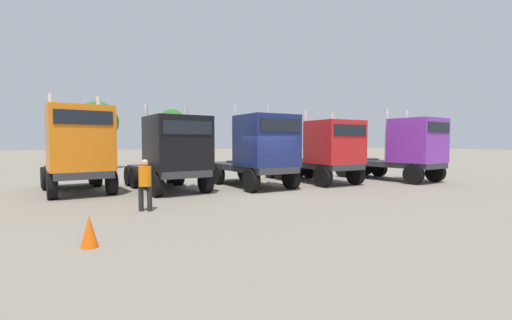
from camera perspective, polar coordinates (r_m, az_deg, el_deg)
ground at (r=15.24m, az=2.96°, el=-5.53°), size 200.00×200.00×0.00m
semi_truck_orange at (r=16.78m, az=-27.10°, el=1.53°), size 3.85×6.08×4.33m
semi_truck_black at (r=16.06m, az=-13.49°, el=1.18°), size 3.78×6.06×3.96m
semi_truck_navy at (r=16.91m, az=0.54°, el=1.58°), size 3.60×6.30×4.11m
semi_truck_red at (r=19.21m, az=11.16°, el=1.40°), size 3.51×6.60×3.96m
semi_truck_purple at (r=21.67m, az=23.44°, el=1.66°), size 3.98×6.49×4.15m
visitor_in_hivis at (r=11.83m, az=-17.76°, el=-3.35°), size 0.51×0.51×1.69m
traffic_cone_near at (r=8.32m, az=-25.69°, el=-10.56°), size 0.36×0.36×0.68m
oak_far_left at (r=32.49m, az=-24.61°, el=5.70°), size 3.43×3.43×5.70m
oak_far_centre at (r=37.04m, az=-13.63°, el=5.73°), size 3.02×3.02×5.65m
oak_far_right at (r=37.31m, az=2.72°, el=4.68°), size 2.97×2.97×4.89m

